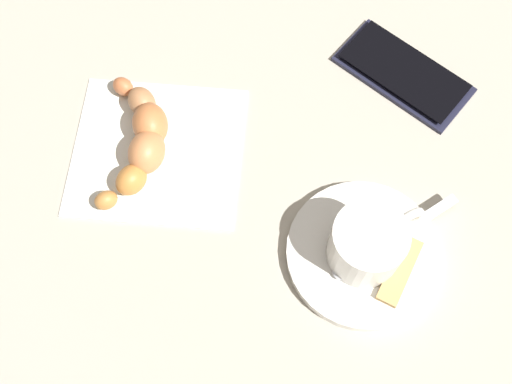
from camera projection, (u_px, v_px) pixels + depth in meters
name	position (u px, v px, depth m)	size (l,w,h in m)	color
ground_plane	(258.00, 187.00, 0.60)	(1.80, 1.80, 0.00)	#AFA897
saucer	(363.00, 254.00, 0.57)	(0.14, 0.14, 0.01)	white
espresso_cup	(369.00, 243.00, 0.54)	(0.08, 0.07, 0.05)	white
teaspoon	(376.00, 249.00, 0.56)	(0.11, 0.11, 0.01)	silver
sugar_packet	(400.00, 270.00, 0.55)	(0.07, 0.02, 0.01)	tan
napkin	(157.00, 151.00, 0.61)	(0.16, 0.15, 0.00)	white
croissant	(142.00, 139.00, 0.60)	(0.08, 0.15, 0.04)	#BE7C3B
cell_phone	(404.00, 73.00, 0.64)	(0.15, 0.12, 0.01)	#1E1E33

